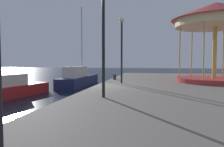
{
  "coord_description": "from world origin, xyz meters",
  "views": [
    {
      "loc": [
        3.36,
        -12.35,
        2.23
      ],
      "look_at": [
        0.48,
        2.69,
        1.36
      ],
      "focal_mm": 33.93,
      "sensor_mm": 36.0,
      "label": 1
    }
  ],
  "objects_px": {
    "motorboat_red": "(10,88)",
    "carousel": "(215,23)",
    "lamp_post_far_end": "(122,38)",
    "bollard_south": "(115,77)",
    "sailboat_navy": "(79,79)",
    "lamp_post_mid_promenade": "(103,20)"
  },
  "relations": [
    {
      "from": "motorboat_red",
      "to": "carousel",
      "type": "xyz_separation_m",
      "value": [
        13.06,
        3.86,
        4.35
      ]
    },
    {
      "from": "motorboat_red",
      "to": "lamp_post_mid_promenade",
      "type": "height_order",
      "value": "lamp_post_mid_promenade"
    },
    {
      "from": "motorboat_red",
      "to": "carousel",
      "type": "height_order",
      "value": "carousel"
    },
    {
      "from": "sailboat_navy",
      "to": "bollard_south",
      "type": "height_order",
      "value": "sailboat_navy"
    },
    {
      "from": "bollard_south",
      "to": "carousel",
      "type": "bearing_deg",
      "value": -6.26
    },
    {
      "from": "carousel",
      "to": "motorboat_red",
      "type": "bearing_deg",
      "value": -163.56
    },
    {
      "from": "carousel",
      "to": "bollard_south",
      "type": "distance_m",
      "value": 8.18
    },
    {
      "from": "lamp_post_mid_promenade",
      "to": "sailboat_navy",
      "type": "bearing_deg",
      "value": 114.89
    },
    {
      "from": "lamp_post_far_end",
      "to": "bollard_south",
      "type": "relative_size",
      "value": 10.72
    },
    {
      "from": "sailboat_navy",
      "to": "lamp_post_far_end",
      "type": "distance_m",
      "value": 7.14
    },
    {
      "from": "sailboat_navy",
      "to": "carousel",
      "type": "height_order",
      "value": "sailboat_navy"
    },
    {
      "from": "lamp_post_far_end",
      "to": "bollard_south",
      "type": "bearing_deg",
      "value": 109.21
    },
    {
      "from": "motorboat_red",
      "to": "carousel",
      "type": "bearing_deg",
      "value": 16.44
    },
    {
      "from": "lamp_post_mid_promenade",
      "to": "lamp_post_far_end",
      "type": "height_order",
      "value": "lamp_post_mid_promenade"
    },
    {
      "from": "lamp_post_mid_promenade",
      "to": "bollard_south",
      "type": "height_order",
      "value": "lamp_post_mid_promenade"
    },
    {
      "from": "motorboat_red",
      "to": "bollard_south",
      "type": "bearing_deg",
      "value": 38.13
    },
    {
      "from": "motorboat_red",
      "to": "carousel",
      "type": "relative_size",
      "value": 0.9
    },
    {
      "from": "sailboat_navy",
      "to": "lamp_post_far_end",
      "type": "height_order",
      "value": "sailboat_navy"
    },
    {
      "from": "motorboat_red",
      "to": "lamp_post_mid_promenade",
      "type": "xyz_separation_m",
      "value": [
        6.94,
        -3.68,
        3.32
      ]
    },
    {
      "from": "lamp_post_mid_promenade",
      "to": "carousel",
      "type": "bearing_deg",
      "value": 50.92
    },
    {
      "from": "motorboat_red",
      "to": "sailboat_navy",
      "type": "bearing_deg",
      "value": 70.58
    },
    {
      "from": "lamp_post_far_end",
      "to": "bollard_south",
      "type": "height_order",
      "value": "lamp_post_far_end"
    }
  ]
}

